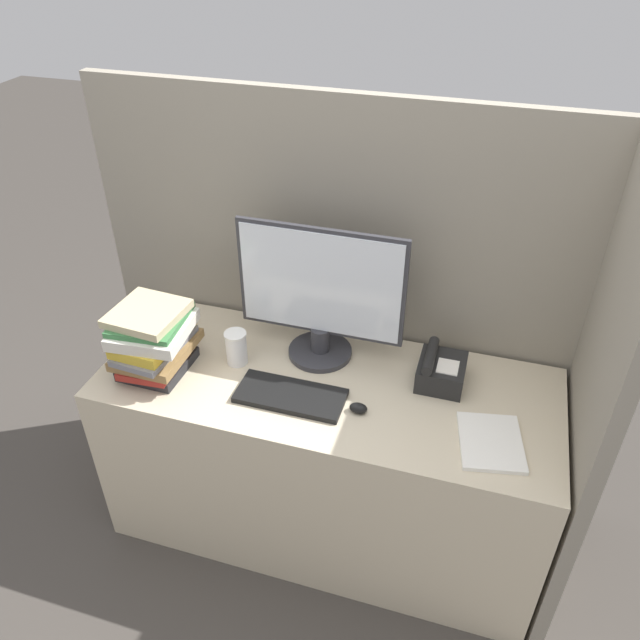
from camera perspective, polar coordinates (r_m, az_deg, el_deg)
The scene contains 11 objects.
ground_plane at distance 2.52m, azimuth -1.70°, elevation -23.06°, with size 12.00×12.00×0.00m, color #423D38.
cubicle_panel_rear at distance 2.39m, azimuth 3.05°, elevation 0.98°, with size 1.98×0.04×1.62m.
cubicle_panel_right at distance 2.12m, azimuth 23.18°, elevation -7.51°, with size 0.04×0.69×1.62m.
desk at distance 2.41m, azimuth 0.57°, elevation -12.31°, with size 1.58×0.63×0.73m.
monitor at distance 2.14m, azimuth 0.03°, elevation 2.09°, with size 0.59×0.23×0.51m.
keyboard at distance 2.09m, azimuth -2.71°, elevation -6.92°, with size 0.36×0.16×0.02m.
mouse at distance 2.04m, azimuth 3.53°, elevation -8.04°, with size 0.06×0.04×0.03m.
coffee_cup at distance 2.22m, azimuth -7.66°, elevation -2.52°, with size 0.08×0.08×0.13m.
book_stack at distance 2.21m, azimuth -14.95°, elevation -1.76°, with size 0.27×0.30×0.24m.
desk_telephone at distance 2.17m, azimuth 10.96°, elevation -4.56°, with size 0.16×0.18×0.12m.
paper_pile at distance 2.01m, azimuth 15.34°, elevation -10.71°, with size 0.23×0.27×0.01m.
Camera 1 is at (0.45, -1.25, 2.14)m, focal length 35.00 mm.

